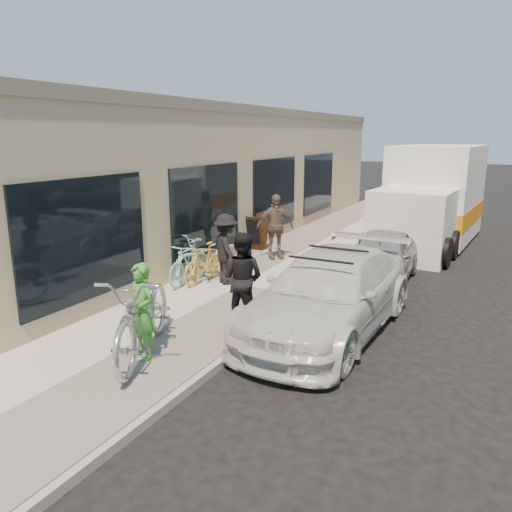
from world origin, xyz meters
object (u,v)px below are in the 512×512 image
(cruiser_bike_a, at_px, (189,263))
(cruiser_bike_b, at_px, (210,255))
(tandem_bike, at_px, (144,313))
(bike_rack, at_px, (225,255))
(sandwich_board, at_px, (255,232))
(man_standing, at_px, (242,278))
(cruiser_bike_c, at_px, (204,263))
(bystander_b, at_px, (275,227))
(woman_rider, at_px, (141,311))
(bystander_a, at_px, (226,249))
(sedan_silver, at_px, (381,257))
(sedan_white, at_px, (329,293))
(moving_truck, at_px, (432,201))

(cruiser_bike_a, xyz_separation_m, cruiser_bike_b, (0.11, 0.71, 0.04))
(tandem_bike, bearing_deg, bike_rack, 81.74)
(sandwich_board, bearing_deg, man_standing, -62.71)
(cruiser_bike_b, xyz_separation_m, cruiser_bike_c, (0.13, -0.47, -0.07))
(man_standing, bearing_deg, bystander_b, -72.02)
(woman_rider, xyz_separation_m, bystander_a, (-0.83, 3.89, 0.06))
(sedan_silver, distance_m, cruiser_bike_c, 4.14)
(cruiser_bike_c, bearing_deg, bystander_a, 15.64)
(cruiser_bike_a, height_order, cruiser_bike_c, cruiser_bike_a)
(tandem_bike, bearing_deg, sedan_white, 27.50)
(sedan_white, bearing_deg, sandwich_board, 132.72)
(cruiser_bike_c, bearing_deg, bystander_b, 82.58)
(cruiser_bike_c, bearing_deg, sedan_silver, 35.74)
(man_standing, distance_m, cruiser_bike_a, 2.77)
(cruiser_bike_c, relative_size, bystander_b, 0.85)
(moving_truck, relative_size, woman_rider, 4.40)
(woman_rider, xyz_separation_m, man_standing, (0.65, 1.93, 0.10))
(moving_truck, relative_size, bystander_a, 4.05)
(bike_rack, height_order, tandem_bike, tandem_bike)
(woman_rider, distance_m, cruiser_bike_b, 4.49)
(woman_rider, bearing_deg, bike_rack, 121.11)
(cruiser_bike_a, bearing_deg, cruiser_bike_b, 78.98)
(cruiser_bike_b, bearing_deg, sedan_silver, 44.76)
(bike_rack, bearing_deg, bystander_b, 80.33)
(man_standing, xyz_separation_m, cruiser_bike_a, (-2.24, 1.60, -0.35))
(tandem_bike, bearing_deg, man_standing, 46.39)
(bystander_b, bearing_deg, sedan_white, -95.71)
(sedan_white, relative_size, cruiser_bike_c, 3.33)
(woman_rider, relative_size, man_standing, 0.88)
(cruiser_bike_c, bearing_deg, cruiser_bike_b, 108.19)
(sandwich_board, bearing_deg, tandem_bike, -73.58)
(tandem_bike, relative_size, bystander_a, 1.61)
(tandem_bike, bearing_deg, cruiser_bike_c, 86.30)
(woman_rider, bearing_deg, sandwich_board, 120.18)
(bike_rack, relative_size, cruiser_bike_b, 0.40)
(sedan_silver, xyz_separation_m, woman_rider, (-2.11, -6.04, 0.26))
(tandem_bike, height_order, bystander_b, bystander_b)
(woman_rider, height_order, man_standing, man_standing)
(bike_rack, relative_size, tandem_bike, 0.31)
(sedan_white, relative_size, moving_truck, 0.77)
(cruiser_bike_b, bearing_deg, bike_rack, 61.37)
(tandem_bike, height_order, cruiser_bike_a, tandem_bike)
(sandwich_board, xyz_separation_m, bystander_a, (1.01, -3.37, 0.28))
(cruiser_bike_a, bearing_deg, cruiser_bike_c, 41.64)
(sandwich_board, distance_m, cruiser_bike_a, 3.74)
(tandem_bike, xyz_separation_m, cruiser_bike_c, (-1.31, 3.68, -0.23))
(man_standing, relative_size, cruiser_bike_c, 1.12)
(cruiser_bike_b, bearing_deg, woman_rider, -52.77)
(cruiser_bike_c, distance_m, bystander_a, 0.63)
(moving_truck, height_order, cruiser_bike_c, moving_truck)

